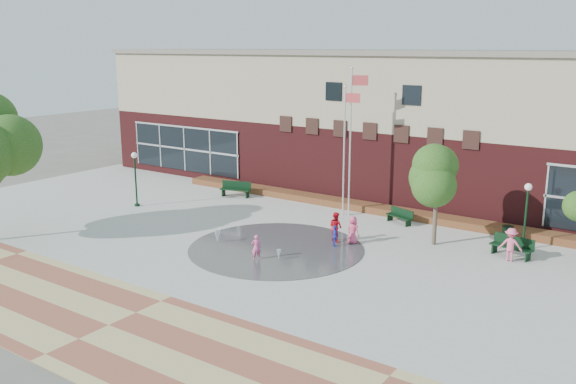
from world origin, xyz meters
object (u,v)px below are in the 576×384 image
Objects in this scene: trash_can at (507,235)px; flagpole_left at (351,135)px; child_splash at (256,247)px; flagpole_right at (345,144)px; bench_left at (236,192)px.

flagpole_left is at bearing 179.43° from trash_can.
flagpole_right is at bearing -132.25° from child_splash.
flagpole_right is at bearing -179.03° from trash_can.
flagpole_right is 8.25× the size of trash_can.
flagpole_right is 9.39m from child_splash.
flagpole_left reaches higher than bench_left.
flagpole_left is 1.13× the size of flagpole_right.
flagpole_right is 6.22× the size of child_splash.
flagpole_left is 7.05× the size of child_splash.
bench_left is 2.30× the size of trash_can.
flagpole_right is (-0.25, -0.24, -0.54)m from flagpole_left.
child_splash is (0.15, -8.93, -4.06)m from flagpole_left.
flagpole_left is 9.35× the size of trash_can.
trash_can is at bearing -16.51° from bench_left.
flagpole_right reaches higher than child_splash.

